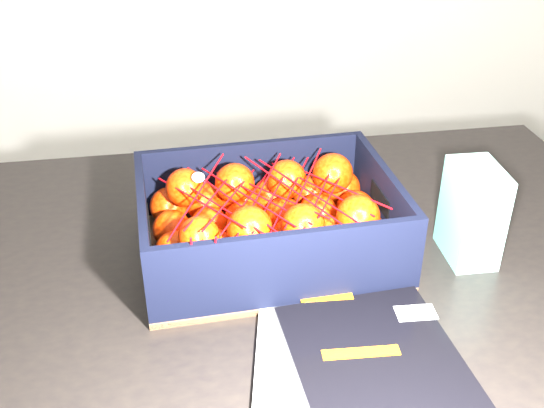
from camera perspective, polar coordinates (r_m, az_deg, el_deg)
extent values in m
cube|color=black|center=(1.07, 2.40, -4.90)|extent=(1.23, 0.85, 0.04)
cylinder|color=black|center=(1.59, -21.17, -10.65)|extent=(0.06, 0.06, 0.71)
cylinder|color=black|center=(1.74, 17.20, -5.87)|extent=(0.06, 0.06, 0.71)
cube|color=silver|center=(0.85, 7.28, -14.90)|extent=(0.28, 0.33, 0.01)
cube|color=silver|center=(0.84, 5.88, -14.87)|extent=(0.27, 0.32, 0.01)
cube|color=black|center=(0.85, 9.52, -13.93)|extent=(0.22, 0.28, 0.01)
cube|color=orange|center=(0.95, 4.58, -7.35)|extent=(0.08, 0.06, 0.00)
cube|color=white|center=(0.93, 12.42, -9.24)|extent=(0.06, 0.04, 0.00)
cube|color=orange|center=(0.86, 7.77, -12.71)|extent=(0.10, 0.03, 0.00)
cube|color=brown|center=(1.05, -0.34, -4.04)|extent=(0.39, 0.29, 0.01)
cube|color=black|center=(1.14, -1.76, 2.42)|extent=(0.39, 0.01, 0.13)
cube|color=black|center=(0.90, 1.44, -5.97)|extent=(0.39, 0.01, 0.13)
cube|color=black|center=(1.00, -11.02, -2.46)|extent=(0.01, 0.27, 0.13)
cube|color=black|center=(1.07, 9.68, -0.16)|extent=(0.01, 0.27, 0.13)
sphere|color=red|center=(0.93, -8.49, -6.60)|extent=(0.06, 0.06, 0.06)
sphere|color=red|center=(0.99, -8.40, -4.18)|extent=(0.06, 0.06, 0.06)
sphere|color=red|center=(1.04, -8.73, -2.15)|extent=(0.06, 0.06, 0.06)
sphere|color=red|center=(1.10, -9.00, -0.18)|extent=(0.06, 0.06, 0.06)
sphere|color=red|center=(0.93, -4.73, -6.35)|extent=(0.07, 0.07, 0.07)
sphere|color=red|center=(0.99, -5.18, -3.85)|extent=(0.06, 0.06, 0.06)
sphere|color=red|center=(1.05, -5.49, -1.83)|extent=(0.06, 0.06, 0.06)
sphere|color=red|center=(1.11, -5.89, 0.16)|extent=(0.07, 0.07, 0.07)
sphere|color=red|center=(0.94, -0.92, -5.74)|extent=(0.07, 0.07, 0.07)
sphere|color=red|center=(1.00, -1.85, -3.44)|extent=(0.07, 0.07, 0.07)
sphere|color=red|center=(1.05, -2.46, -1.48)|extent=(0.07, 0.07, 0.07)
sphere|color=red|center=(1.11, -2.86, 0.36)|extent=(0.07, 0.07, 0.07)
sphere|color=red|center=(0.96, 2.86, -5.23)|extent=(0.07, 0.07, 0.07)
sphere|color=red|center=(1.01, 1.85, -3.01)|extent=(0.07, 0.07, 0.07)
sphere|color=red|center=(1.07, 1.04, -1.01)|extent=(0.06, 0.06, 0.06)
sphere|color=red|center=(1.12, -0.07, 0.76)|extent=(0.06, 0.06, 0.06)
sphere|color=red|center=(0.97, 6.32, -5.03)|extent=(0.07, 0.07, 0.07)
sphere|color=red|center=(1.02, 4.91, -2.74)|extent=(0.06, 0.06, 0.06)
sphere|color=red|center=(1.07, 3.99, -0.79)|extent=(0.06, 0.06, 0.06)
sphere|color=red|center=(1.13, 3.34, 0.95)|extent=(0.06, 0.06, 0.06)
sphere|color=red|center=(0.99, 9.45, -4.47)|extent=(0.06, 0.06, 0.06)
sphere|color=red|center=(1.04, 8.06, -2.37)|extent=(0.07, 0.07, 0.07)
sphere|color=red|center=(1.09, 7.28, -0.48)|extent=(0.06, 0.06, 0.06)
sphere|color=red|center=(1.15, 6.08, 1.39)|extent=(0.07, 0.07, 0.07)
sphere|color=red|center=(0.93, -6.39, -2.85)|extent=(0.06, 0.06, 0.06)
sphere|color=red|center=(1.05, -7.60, 1.44)|extent=(0.06, 0.06, 0.06)
sphere|color=red|center=(0.94, -1.97, -2.15)|extent=(0.07, 0.07, 0.07)
sphere|color=red|center=(1.06, -3.26, 1.86)|extent=(0.06, 0.06, 0.06)
sphere|color=red|center=(0.95, 2.74, -1.86)|extent=(0.06, 0.06, 0.06)
sphere|color=red|center=(1.07, 1.30, 2.18)|extent=(0.06, 0.06, 0.06)
sphere|color=red|center=(0.98, 7.52, -1.07)|extent=(0.07, 0.07, 0.07)
sphere|color=red|center=(1.09, 5.31, 2.68)|extent=(0.07, 0.07, 0.07)
cylinder|color=red|center=(0.98, -6.40, 0.25)|extent=(0.11, 0.20, 0.02)
cylinder|color=red|center=(0.98, -4.98, 0.06)|extent=(0.11, 0.20, 0.01)
cylinder|color=red|center=(0.98, -3.64, 0.48)|extent=(0.11, 0.20, 0.01)
cylinder|color=red|center=(0.98, -2.32, 0.75)|extent=(0.11, 0.20, 0.00)
cylinder|color=red|center=(0.99, -0.99, 0.65)|extent=(0.11, 0.20, 0.02)
cylinder|color=red|center=(0.99, 0.42, 0.73)|extent=(0.11, 0.20, 0.03)
cylinder|color=red|center=(0.99, 1.68, 1.33)|extent=(0.11, 0.20, 0.02)
cylinder|color=red|center=(1.00, 3.00, 1.26)|extent=(0.11, 0.20, 0.01)
cylinder|color=red|center=(1.01, 4.17, 1.40)|extent=(0.11, 0.20, 0.01)
cylinder|color=red|center=(1.01, 5.55, 1.68)|extent=(0.11, 0.20, 0.02)
cylinder|color=red|center=(0.99, -6.50, 0.86)|extent=(0.11, 0.20, 0.03)
cylinder|color=red|center=(0.98, -5.09, 0.78)|extent=(0.11, 0.20, 0.02)
cylinder|color=red|center=(0.98, -3.64, 0.55)|extent=(0.11, 0.20, 0.03)
cylinder|color=red|center=(0.98, -2.27, 0.23)|extent=(0.11, 0.20, 0.02)
cylinder|color=red|center=(0.99, -1.05, 1.04)|extent=(0.11, 0.20, 0.02)
cylinder|color=red|center=(1.00, 0.27, 1.06)|extent=(0.11, 0.20, 0.01)
cylinder|color=red|center=(1.00, 1.60, 0.97)|extent=(0.11, 0.20, 0.01)
cylinder|color=red|center=(1.01, 2.84, 1.66)|extent=(0.11, 0.20, 0.02)
cylinder|color=red|center=(1.01, 4.31, 1.08)|extent=(0.11, 0.20, 0.01)
cylinder|color=red|center=(1.02, 5.45, 1.39)|extent=(0.11, 0.20, 0.03)
cylinder|color=red|center=(0.88, -7.02, -4.71)|extent=(0.00, 0.03, 0.09)
cylinder|color=red|center=(0.88, -5.07, -4.49)|extent=(0.01, 0.04, 0.08)
cube|color=white|center=(1.05, 17.04, -0.77)|extent=(0.08, 0.11, 0.15)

